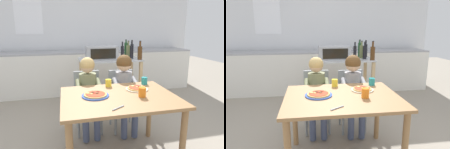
{
  "view_description": "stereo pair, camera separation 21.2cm",
  "coord_description": "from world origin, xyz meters",
  "views": [
    {
      "loc": [
        -0.51,
        -1.82,
        1.4
      ],
      "look_at": [
        0.0,
        0.3,
        0.88
      ],
      "focal_mm": 31.94,
      "sensor_mm": 36.0,
      "label": 1
    },
    {
      "loc": [
        -0.3,
        -1.86,
        1.4
      ],
      "look_at": [
        0.0,
        0.3,
        0.88
      ],
      "focal_mm": 31.94,
      "sensor_mm": 36.0,
      "label": 2
    }
  ],
  "objects": [
    {
      "name": "kitchen_counter",
      "position": [
        0.0,
        2.49,
        0.45
      ],
      "size": [
        4.59,
        0.6,
        1.1
      ],
      "color": "silver",
      "rests_on": "ground"
    },
    {
      "name": "dining_chair_right",
      "position": [
        0.24,
        0.7,
        0.48
      ],
      "size": [
        0.36,
        0.36,
        0.81
      ],
      "color": "gray",
      "rests_on": "ground"
    },
    {
      "name": "drinking_cup_teal",
      "position": [
        0.41,
        0.33,
        0.77
      ],
      "size": [
        0.07,
        0.07,
        0.09
      ],
      "primitive_type": "cylinder",
      "color": "teal",
      "rests_on": "dining_table"
    },
    {
      "name": "dining_table",
      "position": [
        0.0,
        0.0,
        0.62
      ],
      "size": [
        1.14,
        0.87,
        0.73
      ],
      "color": "olive",
      "rests_on": "ground"
    },
    {
      "name": "bottle_brown_beer",
      "position": [
        0.68,
        1.59,
        1.0
      ],
      "size": [
        0.06,
        0.06,
        0.3
      ],
      "color": "black",
      "rests_on": "kitchen_island_cart"
    },
    {
      "name": "kitchen_island_cart",
      "position": [
        0.24,
        1.44,
        0.59
      ],
      "size": [
        1.03,
        0.56,
        0.88
      ],
      "color": "#B7BABF",
      "rests_on": "ground"
    },
    {
      "name": "child_in_grey_shirt",
      "position": [
        0.24,
        0.59,
        0.68
      ],
      "size": [
        0.32,
        0.42,
        1.03
      ],
      "color": "#424C6B",
      "rests_on": "ground"
    },
    {
      "name": "ground_plane",
      "position": [
        0.0,
        1.13,
        0.0
      ],
      "size": [
        11.34,
        11.34,
        0.0
      ],
      "primitive_type": "plane",
      "color": "gray"
    },
    {
      "name": "dining_chair_left",
      "position": [
        -0.23,
        0.74,
        0.48
      ],
      "size": [
        0.36,
        0.36,
        0.81
      ],
      "color": "gray",
      "rests_on": "ground"
    },
    {
      "name": "child_in_olive_shirt",
      "position": [
        -0.23,
        0.62,
        0.66
      ],
      "size": [
        0.32,
        0.42,
        1.01
      ],
      "color": "#424C6B",
      "rests_on": "ground"
    },
    {
      "name": "back_wall_tiled",
      "position": [
        -0.0,
        2.9,
        1.35
      ],
      "size": [
        5.1,
        0.13,
        2.7
      ],
      "color": "silver",
      "rests_on": "ground"
    },
    {
      "name": "toaster_oven",
      "position": [
        0.1,
        1.45,
        0.99
      ],
      "size": [
        0.51,
        0.35,
        0.21
      ],
      "color": "#999BA0",
      "rests_on": "kitchen_island_cart"
    },
    {
      "name": "pizza_plate_blue_rimmed",
      "position": [
        -0.23,
        0.04,
        0.74
      ],
      "size": [
        0.27,
        0.27,
        0.03
      ],
      "color": "#3356B7",
      "rests_on": "dining_table"
    },
    {
      "name": "bottle_tall_green_wine",
      "position": [
        0.43,
        1.34,
        1.0
      ],
      "size": [
        0.05,
        0.05,
        0.29
      ],
      "color": "black",
      "rests_on": "kitchen_island_cart"
    },
    {
      "name": "bottle_squat_spirits",
      "position": [
        0.58,
        1.62,
        1.01
      ],
      "size": [
        0.06,
        0.06,
        0.31
      ],
      "color": "#1E4723",
      "rests_on": "kitchen_island_cart"
    },
    {
      "name": "bottle_slim_sauce",
      "position": [
        0.6,
        1.37,
        1.0
      ],
      "size": [
        0.06,
        0.06,
        0.29
      ],
      "color": "black",
      "rests_on": "kitchen_island_cart"
    },
    {
      "name": "pizza_plate_cream",
      "position": [
        0.24,
        0.15,
        0.74
      ],
      "size": [
        0.24,
        0.24,
        0.03
      ],
      "color": "beige",
      "rests_on": "dining_table"
    },
    {
      "name": "drinking_cup_yellow",
      "position": [
        -0.03,
        0.34,
        0.77
      ],
      "size": [
        0.07,
        0.07,
        0.08
      ],
      "primitive_type": "cylinder",
      "color": "yellow",
      "rests_on": "dining_table"
    },
    {
      "name": "drinking_cup_orange",
      "position": [
        0.21,
        -0.08,
        0.78
      ],
      "size": [
        0.07,
        0.07,
        0.1
      ],
      "primitive_type": "cylinder",
      "color": "orange",
      "rests_on": "dining_table"
    },
    {
      "name": "bottle_clear_vinegar",
      "position": [
        0.58,
        1.48,
        1.0
      ],
      "size": [
        0.07,
        0.07,
        0.29
      ],
      "color": "olive",
      "rests_on": "kitchen_island_cart"
    },
    {
      "name": "bottle_dark_olive_oil",
      "position": [
        0.7,
        1.24,
        1.0
      ],
      "size": [
        0.08,
        0.08,
        0.31
      ],
      "color": "#4C2D14",
      "rests_on": "kitchen_island_cart"
    },
    {
      "name": "serving_spoon",
      "position": [
        -0.09,
        -0.31,
        0.74
      ],
      "size": [
        0.12,
        0.09,
        0.01
      ],
      "primitive_type": "cylinder",
      "rotation": [
        0.0,
        1.57,
        0.57
      ],
      "color": "#B7BABF",
      "rests_on": "dining_table"
    }
  ]
}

